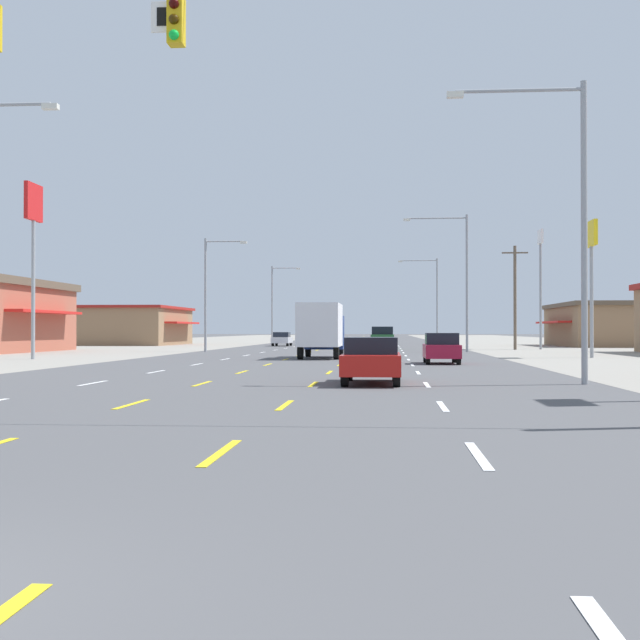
{
  "coord_description": "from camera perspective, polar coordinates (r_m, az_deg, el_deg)",
  "views": [
    {
      "loc": [
        4.03,
        -4.8,
        1.69
      ],
      "look_at": [
        0.23,
        44.33,
        2.26
      ],
      "focal_mm": 48.73,
      "sensor_mm": 36.0,
      "label": 1
    }
  ],
  "objects": [
    {
      "name": "ground_plane",
      "position": [
        70.93,
        1.16,
        -2.02
      ],
      "size": [
        572.0,
        572.0,
        0.0
      ],
      "primitive_type": "plane",
      "color": "#4C4C4F"
    },
    {
      "name": "lot_apron_left",
      "position": [
        76.44,
        -17.71,
        -1.89
      ],
      "size": [
        28.0,
        440.0,
        0.01
      ],
      "primitive_type": "cube",
      "color": "gray",
      "rests_on": "ground"
    },
    {
      "name": "lane_markings",
      "position": [
        109.39,
        2.3,
        -1.54
      ],
      "size": [
        10.64,
        227.6,
        0.01
      ],
      "color": "white",
      "rests_on": "ground"
    },
    {
      "name": "signal_span_wire",
      "position": [
        17.56,
        -11.39,
        11.66
      ],
      "size": [
        26.14,
        0.53,
        9.61
      ],
      "color": "brown",
      "rests_on": "ground"
    },
    {
      "name": "sedan_inner_right_nearest",
      "position": [
        27.34,
        3.4,
        -2.62
      ],
      "size": [
        1.8,
        4.5,
        1.46
      ],
      "color": "red",
      "rests_on": "ground"
    },
    {
      "name": "hatchback_far_right_near",
      "position": [
        43.81,
        7.98,
        -1.84
      ],
      "size": [
        1.72,
        3.9,
        1.54
      ],
      "color": "maroon",
      "rests_on": "ground"
    },
    {
      "name": "box_truck_center_turn_mid",
      "position": [
        51.73,
        0.08,
        -0.5
      ],
      "size": [
        2.4,
        7.2,
        3.23
      ],
      "color": "navy",
      "rests_on": "ground"
    },
    {
      "name": "suv_inner_right_midfar",
      "position": [
        75.89,
        4.12,
        -1.16
      ],
      "size": [
        1.98,
        4.9,
        1.98
      ],
      "color": "#235B2D",
      "rests_on": "ground"
    },
    {
      "name": "sedan_far_left_far",
      "position": [
        91.42,
        -2.52,
        -1.24
      ],
      "size": [
        1.8,
        4.5,
        1.46
      ],
      "color": "silver",
      "rests_on": "ground"
    },
    {
      "name": "storefront_left_row_2",
      "position": [
        101.78,
        -12.37,
        -0.37
      ],
      "size": [
        12.65,
        16.54,
        4.34
      ],
      "color": "#8C6B4C",
      "rests_on": "ground"
    },
    {
      "name": "storefront_right_row_2",
      "position": [
        95.75,
        18.45,
        -0.28
      ],
      "size": [
        11.96,
        18.54,
        4.49
      ],
      "color": "#8C6B4C",
      "rests_on": "ground"
    },
    {
      "name": "pole_sign_left_row_1",
      "position": [
        53.14,
        -18.3,
        5.97
      ],
      "size": [
        0.24,
        2.19,
        10.17
      ],
      "color": "gray",
      "rests_on": "ground"
    },
    {
      "name": "pole_sign_right_row_1",
      "position": [
        55.41,
        17.4,
        4.25
      ],
      "size": [
        0.24,
        2.31,
        8.33
      ],
      "color": "gray",
      "rests_on": "ground"
    },
    {
      "name": "pole_sign_right_row_2",
      "position": [
        77.97,
        14.28,
        3.51
      ],
      "size": [
        0.24,
        1.7,
        10.41
      ],
      "color": "gray",
      "rests_on": "ground"
    },
    {
      "name": "streetlight_right_row_0",
      "position": [
        28.3,
        16.05,
        7.13
      ],
      "size": [
        4.33,
        0.26,
        9.45
      ],
      "color": "gray",
      "rests_on": "ground"
    },
    {
      "name": "streetlight_left_row_1",
      "position": [
        68.51,
        -7.26,
        2.21
      ],
      "size": [
        3.37,
        0.26,
        8.88
      ],
      "color": "gray",
      "rests_on": "ground"
    },
    {
      "name": "streetlight_right_row_1",
      "position": [
        67.39,
        9.19,
        3.15
      ],
      "size": [
        4.95,
        0.26,
        10.54
      ],
      "color": "gray",
      "rests_on": "ground"
    },
    {
      "name": "streetlight_left_row_2",
      "position": [
        107.52,
        -2.98,
        1.38
      ],
      "size": [
        3.61,
        0.26,
        9.61
      ],
      "color": "gray",
      "rests_on": "ground"
    },
    {
      "name": "streetlight_right_row_2",
      "position": [
        106.79,
        7.43,
        1.71
      ],
      "size": [
        4.84,
        0.26,
        10.44
      ],
      "color": "gray",
      "rests_on": "ground"
    },
    {
      "name": "utility_pole_right_row_1",
      "position": [
        75.74,
        12.69,
        1.58
      ],
      "size": [
        2.2,
        0.26,
        8.87
      ],
      "color": "brown",
      "rests_on": "ground"
    }
  ]
}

